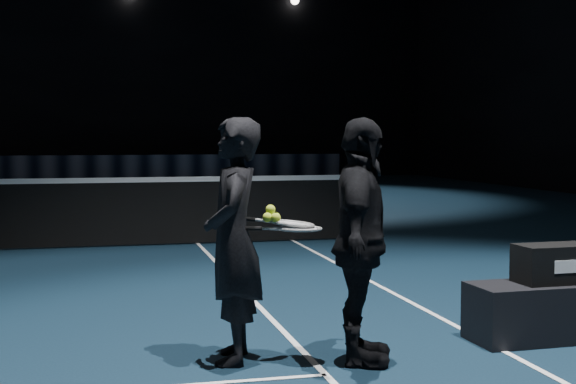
% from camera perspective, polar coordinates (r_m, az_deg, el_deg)
% --- Properties ---
extents(wall_back, '(30.00, 0.00, 30.00)m').
position_cam_1_polar(wall_back, '(29.52, -19.13, 10.56)').
color(wall_back, black).
rests_on(wall_back, ground).
extents(net_post_right, '(0.10, 0.10, 1.10)m').
position_cam_1_polar(net_post_right, '(11.83, 4.63, -0.71)').
color(net_post_right, black).
rests_on(net_post_right, floor).
extents(sponsor_backdrop, '(22.00, 0.15, 0.90)m').
position_cam_1_polar(sponsor_backdrop, '(26.85, -19.41, 1.50)').
color(sponsor_backdrop, black).
rests_on(sponsor_backdrop, floor).
extents(player_bench, '(1.44, 0.52, 0.43)m').
position_cam_1_polar(player_bench, '(6.41, 18.87, -7.95)').
color(player_bench, black).
rests_on(player_bench, floor).
extents(racket_bag, '(0.72, 0.33, 0.28)m').
position_cam_1_polar(racket_bag, '(6.35, 18.94, -4.80)').
color(racket_bag, black).
rests_on(racket_bag, player_bench).
extents(bag_signature, '(0.33, 0.01, 0.09)m').
position_cam_1_polar(bag_signature, '(6.22, 19.71, -5.00)').
color(bag_signature, white).
rests_on(bag_signature, racket_bag).
extents(player_a, '(0.51, 0.67, 1.64)m').
position_cam_1_polar(player_a, '(5.38, -3.91, -3.45)').
color(player_a, black).
rests_on(player_a, floor).
extents(player_b, '(0.73, 1.04, 1.64)m').
position_cam_1_polar(player_b, '(5.34, 5.19, -3.51)').
color(player_b, black).
rests_on(player_b, floor).
extents(racket_lower, '(0.71, 0.41, 0.03)m').
position_cam_1_polar(racket_lower, '(5.33, 0.89, -2.63)').
color(racket_lower, black).
rests_on(racket_lower, player_a).
extents(racket_upper, '(0.71, 0.37, 0.10)m').
position_cam_1_polar(racket_upper, '(5.37, 0.38, -2.26)').
color(racket_upper, black).
rests_on(racket_upper, player_b).
extents(tennis_balls, '(0.12, 0.10, 0.12)m').
position_cam_1_polar(tennis_balls, '(5.34, -1.20, -1.65)').
color(tennis_balls, '#AAC82A').
rests_on(tennis_balls, racket_upper).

